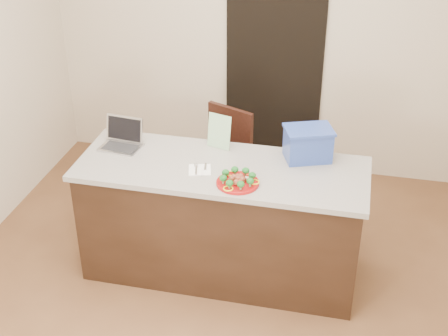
% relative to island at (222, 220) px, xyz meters
% --- Properties ---
extents(ground, '(4.00, 4.00, 0.00)m').
position_rel_island_xyz_m(ground, '(0.00, -0.25, -0.46)').
color(ground, brown).
rests_on(ground, ground).
extents(room_shell, '(4.00, 4.00, 4.00)m').
position_rel_island_xyz_m(room_shell, '(0.00, -0.25, 1.16)').
color(room_shell, white).
rests_on(room_shell, ground).
extents(doorway, '(0.90, 0.02, 2.00)m').
position_rel_island_xyz_m(doorway, '(0.10, 1.73, 0.54)').
color(doorway, black).
rests_on(doorway, ground).
extents(island, '(2.06, 0.76, 0.92)m').
position_rel_island_xyz_m(island, '(0.00, 0.00, 0.00)').
color(island, black).
rests_on(island, ground).
extents(plate, '(0.29, 0.29, 0.02)m').
position_rel_island_xyz_m(plate, '(0.16, -0.21, 0.47)').
color(plate, '#9A0E0E').
rests_on(plate, island).
extents(meatballs, '(0.12, 0.12, 0.04)m').
position_rel_island_xyz_m(meatballs, '(0.16, -0.20, 0.50)').
color(meatballs, brown).
rests_on(meatballs, plate).
extents(broccoli, '(0.23, 0.23, 0.04)m').
position_rel_island_xyz_m(broccoli, '(0.16, -0.21, 0.51)').
color(broccoli, '#144E1C').
rests_on(broccoli, plate).
extents(pepper_rings, '(0.25, 0.26, 0.01)m').
position_rel_island_xyz_m(pepper_rings, '(0.16, -0.21, 0.48)').
color(pepper_rings, yellow).
rests_on(pepper_rings, plate).
extents(napkin, '(0.19, 0.19, 0.01)m').
position_rel_island_xyz_m(napkin, '(-0.14, -0.08, 0.46)').
color(napkin, white).
rests_on(napkin, island).
extents(fork, '(0.04, 0.16, 0.00)m').
position_rel_island_xyz_m(fork, '(-0.16, -0.08, 0.47)').
color(fork, '#AAAAAE').
rests_on(fork, napkin).
extents(knife, '(0.03, 0.17, 0.01)m').
position_rel_island_xyz_m(knife, '(-0.11, -0.10, 0.47)').
color(knife, white).
rests_on(knife, napkin).
extents(yogurt_bottle, '(0.03, 0.03, 0.06)m').
position_rel_island_xyz_m(yogurt_bottle, '(0.22, -0.18, 0.48)').
color(yogurt_bottle, silver).
rests_on(yogurt_bottle, island).
extents(laptop, '(0.31, 0.26, 0.21)m').
position_rel_island_xyz_m(laptop, '(-0.79, 0.15, 0.51)').
color(laptop, '#B2B2B7').
rests_on(laptop, island).
extents(leaflet, '(0.19, 0.09, 0.26)m').
position_rel_island_xyz_m(leaflet, '(-0.08, 0.28, 0.59)').
color(leaflet, white).
rests_on(leaflet, island).
extents(blue_box, '(0.40, 0.34, 0.24)m').
position_rel_island_xyz_m(blue_box, '(0.57, 0.25, 0.58)').
color(blue_box, '#294296').
rests_on(blue_box, island).
extents(chair, '(0.57, 0.59, 0.98)m').
position_rel_island_xyz_m(chair, '(-0.12, 0.76, 0.09)').
color(chair, black).
rests_on(chair, ground).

